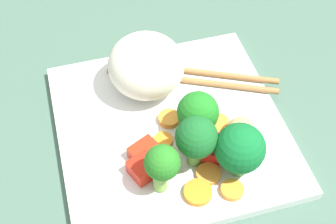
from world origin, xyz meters
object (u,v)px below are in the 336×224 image
object	(u,v)px
rice_mound	(146,65)
broccoli_floret_1	(240,149)
carrot_slice_2	(163,140)
square_plate	(171,128)
chopstick_pair	(192,76)

from	to	relation	value
rice_mound	broccoli_floret_1	distance (cm)	14.84
carrot_slice_2	broccoli_floret_1	bearing A→B (deg)	48.95
broccoli_floret_1	rice_mound	bearing A→B (deg)	-157.32
square_plate	rice_mound	xyz separation A→B (cm)	(-6.31, -0.96, 4.06)
broccoli_floret_1	chopstick_pair	world-z (taller)	broccoli_floret_1
square_plate	chopstick_pair	size ratio (longest dim) A/B	1.27
carrot_slice_2	rice_mound	bearing A→B (deg)	176.70
square_plate	chopstick_pair	world-z (taller)	chopstick_pair
rice_mound	carrot_slice_2	distance (cm)	8.91
square_plate	broccoli_floret_1	xyz separation A→B (cm)	(7.38, 4.76, 4.13)
square_plate	chopstick_pair	xyz separation A→B (cm)	(-5.94, 4.57, 0.97)
broccoli_floret_1	carrot_slice_2	world-z (taller)	broccoli_floret_1
rice_mound	chopstick_pair	size ratio (longest dim) A/B	0.45
square_plate	carrot_slice_2	size ratio (longest dim) A/B	11.73
rice_mound	chopstick_pair	world-z (taller)	rice_mound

